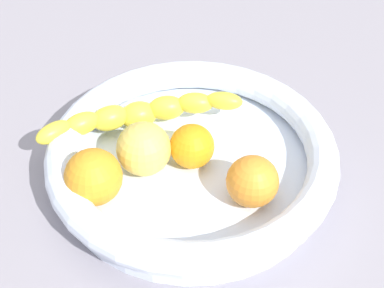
% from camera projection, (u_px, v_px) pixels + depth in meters
% --- Properties ---
extents(kitchen_counter, '(1.20, 1.20, 0.03)m').
position_uv_depth(kitchen_counter, '(192.00, 182.00, 0.68)').
color(kitchen_counter, gray).
rests_on(kitchen_counter, ground).
extents(fruit_bowl, '(0.34, 0.34, 0.06)m').
position_uv_depth(fruit_bowl, '(192.00, 157.00, 0.65)').
color(fruit_bowl, silver).
rests_on(fruit_bowl, kitchen_counter).
extents(banana_draped_left, '(0.17, 0.21, 0.05)m').
position_uv_depth(banana_draped_left, '(139.00, 114.00, 0.69)').
color(banana_draped_left, yellow).
rests_on(banana_draped_left, fruit_bowl).
extents(orange_front, '(0.05, 0.05, 0.05)m').
position_uv_depth(orange_front, '(191.00, 148.00, 0.64)').
color(orange_front, orange).
rests_on(orange_front, fruit_bowl).
extents(orange_mid_left, '(0.06, 0.06, 0.06)m').
position_uv_depth(orange_mid_left, '(252.00, 181.00, 0.60)').
color(orange_mid_left, orange).
rests_on(orange_mid_left, fruit_bowl).
extents(orange_mid_right, '(0.06, 0.06, 0.06)m').
position_uv_depth(orange_mid_right, '(93.00, 177.00, 0.60)').
color(orange_mid_right, orange).
rests_on(orange_mid_right, fruit_bowl).
extents(apple_yellow, '(0.06, 0.06, 0.06)m').
position_uv_depth(apple_yellow, '(144.00, 149.00, 0.63)').
color(apple_yellow, '#E2C757').
rests_on(apple_yellow, fruit_bowl).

